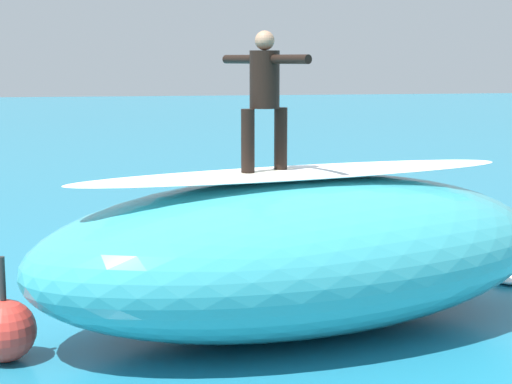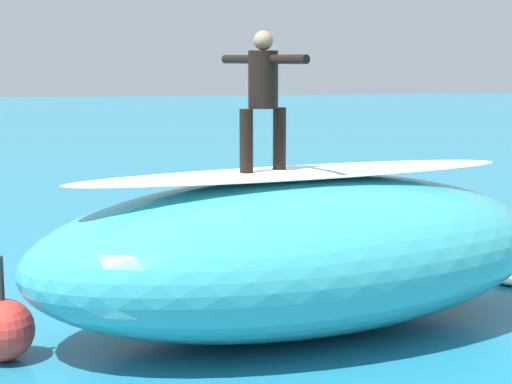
{
  "view_description": "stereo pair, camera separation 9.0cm",
  "coord_description": "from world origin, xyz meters",
  "px_view_note": "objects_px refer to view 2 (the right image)",
  "views": [
    {
      "loc": [
        2.83,
        11.39,
        3.05
      ],
      "look_at": [
        0.76,
        0.54,
        1.32
      ],
      "focal_mm": 59.61,
      "sensor_mm": 36.0,
      "label": 1
    },
    {
      "loc": [
        2.74,
        11.41,
        3.05
      ],
      "look_at": [
        0.76,
        0.54,
        1.32
      ],
      "focal_mm": 59.61,
      "sensor_mm": 36.0,
      "label": 2
    }
  ],
  "objects_px": {
    "surfboard_paddling": "(251,255)",
    "surfer_riding": "(263,90)",
    "surfboard_riding": "(263,175)",
    "surfer_paddling": "(243,245)",
    "buoy_marker": "(3,330)"
  },
  "relations": [
    {
      "from": "surfboard_paddling",
      "to": "surfer_riding",
      "type": "bearing_deg",
      "value": -74.57
    },
    {
      "from": "surfboard_riding",
      "to": "surfer_paddling",
      "type": "height_order",
      "value": "surfboard_riding"
    },
    {
      "from": "surfer_riding",
      "to": "buoy_marker",
      "type": "xyz_separation_m",
      "value": [
        2.77,
        0.41,
        -2.39
      ]
    },
    {
      "from": "surfer_paddling",
      "to": "surfboard_riding",
      "type": "bearing_deg",
      "value": -72.69
    },
    {
      "from": "buoy_marker",
      "to": "surfer_paddling",
      "type": "bearing_deg",
      "value": -127.76
    },
    {
      "from": "surfer_riding",
      "to": "surfer_paddling",
      "type": "height_order",
      "value": "surfer_riding"
    },
    {
      "from": "surfer_riding",
      "to": "buoy_marker",
      "type": "distance_m",
      "value": 3.69
    },
    {
      "from": "surfer_riding",
      "to": "surfboard_paddling",
      "type": "xyz_separation_m",
      "value": [
        -0.5,
        -3.62,
        -2.69
      ]
    },
    {
      "from": "surfboard_paddling",
      "to": "surfer_paddling",
      "type": "distance_m",
      "value": 0.2
    },
    {
      "from": "surfer_riding",
      "to": "surfer_paddling",
      "type": "xyz_separation_m",
      "value": [
        -0.39,
        -3.67,
        -2.53
      ]
    },
    {
      "from": "surfboard_riding",
      "to": "buoy_marker",
      "type": "height_order",
      "value": "surfboard_riding"
    },
    {
      "from": "surfer_riding",
      "to": "surfboard_paddling",
      "type": "distance_m",
      "value": 4.54
    },
    {
      "from": "buoy_marker",
      "to": "surfer_riding",
      "type": "bearing_deg",
      "value": -171.56
    },
    {
      "from": "surfer_riding",
      "to": "surfer_paddling",
      "type": "relative_size",
      "value": 0.96
    },
    {
      "from": "surfboard_paddling",
      "to": "surfer_paddling",
      "type": "relative_size",
      "value": 1.2
    }
  ]
}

